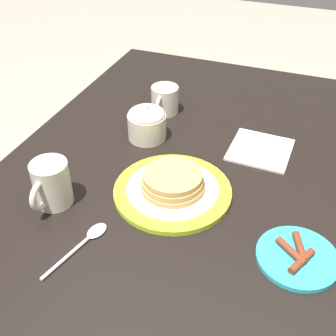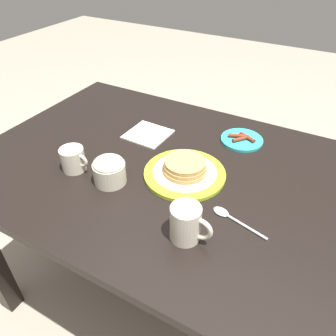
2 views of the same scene
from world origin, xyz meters
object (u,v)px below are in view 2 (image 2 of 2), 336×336
Objects in this scene: creamer_pitcher at (73,159)px; sugar_bowl at (109,170)px; coffee_mug at (187,223)px; spoon at (229,217)px; napkin at (148,134)px; pancake_plate at (185,170)px; side_plate_bacon at (242,139)px.

sugar_bowl reaches higher than creamer_pitcher.
coffee_mug is 0.67× the size of spoon.
spoon is at bearing 5.06° from sugar_bowl.
creamer_pitcher reaches higher than napkin.
pancake_plate is 1.55× the size of spoon.
sugar_bowl is 0.64× the size of napkin.
creamer_pitcher reaches higher than pancake_plate.
coffee_mug is (0.03, -0.50, 0.04)m from side_plate_bacon.
side_plate_bacon is 0.91× the size of spoon.
creamer_pitcher reaches higher than side_plate_bacon.
creamer_pitcher is 0.31m from napkin.
napkin is at bearing 132.86° from coffee_mug.
sugar_bowl is at bearing -174.94° from spoon.
coffee_mug is at bearing -87.12° from side_plate_bacon.
creamer_pitcher is at bearing -156.14° from pancake_plate.
spoon is (0.42, -0.25, 0.00)m from napkin.
pancake_plate is at bearing 23.86° from creamer_pitcher.
creamer_pitcher is 0.73× the size of napkin.
side_plate_bacon reaches higher than napkin.
sugar_bowl is (-0.18, -0.14, 0.03)m from pancake_plate.
coffee_mug is at bearing -62.44° from pancake_plate.
coffee_mug reaches higher than spoon.
pancake_plate reaches higher than napkin.
pancake_plate is at bearing 117.56° from coffee_mug.
coffee_mug is 0.73× the size of napkin.
spoon is at bearing -31.31° from napkin.
pancake_plate is 2.61× the size of sugar_bowl.
pancake_plate is 2.30× the size of creamer_pitcher.
side_plate_bacon is (0.09, 0.28, -0.01)m from pancake_plate.
side_plate_bacon is 0.50m from sugar_bowl.
pancake_plate is at bearing -32.95° from napkin.
napkin is at bearing -157.94° from side_plate_bacon.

